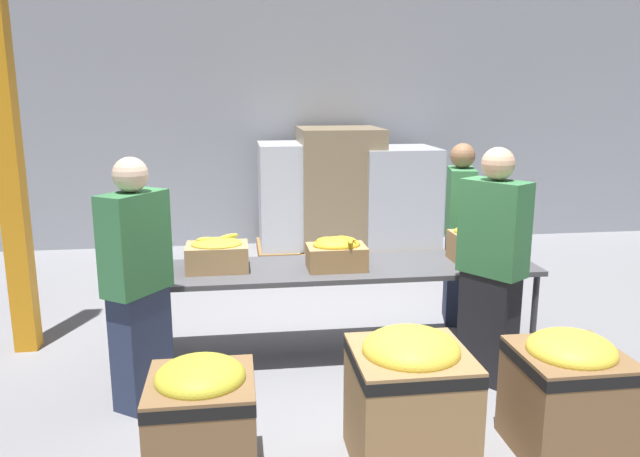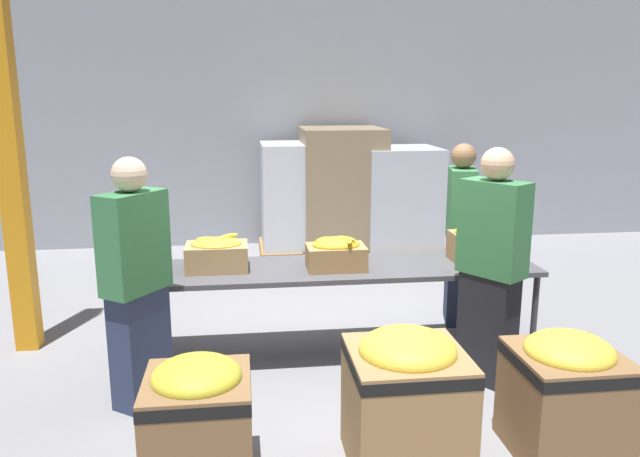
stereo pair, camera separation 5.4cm
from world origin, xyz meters
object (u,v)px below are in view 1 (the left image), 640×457
Objects in this scene: volunteer_1 at (492,268)px; pallet_stack_0 at (397,202)px; pallet_stack_2 at (339,192)px; donation_bin_1 at (409,395)px; volunteer_2 at (459,235)px; banana_box_2 at (476,242)px; support_pillar at (3,108)px; donation_bin_2 at (567,390)px; banana_box_1 at (337,253)px; banana_box_0 at (217,254)px; pallet_stack_1 at (295,200)px; volunteer_0 at (138,286)px; sorting_table at (344,271)px; donation_bin_0 at (202,418)px.

volunteer_1 reaches higher than pallet_stack_0.
pallet_stack_0 is 0.78m from pallet_stack_2.
pallet_stack_2 is (0.40, 4.84, 0.38)m from donation_bin_1.
volunteer_2 is 1.19× the size of pallet_stack_0.
pallet_stack_0 is at bearing -168.01° from volunteer_2.
volunteer_1 is 2.11× the size of donation_bin_1.
banana_box_2 is 0.11× the size of support_pillar.
donation_bin_2 is at bearing -29.22° from support_pillar.
support_pillar is (-2.55, 0.54, 1.12)m from banana_box_1.
banana_box_1 is (0.93, -0.10, -0.00)m from banana_box_0.
support_pillar is 3.96m from pallet_stack_1.
donation_bin_1 is 1.09× the size of donation_bin_2.
pallet_stack_1 is (2.53, 2.76, -1.28)m from support_pillar.
volunteer_0 is 4.38m from pallet_stack_2.
banana_box_0 is 0.34× the size of pallet_stack_0.
volunteer_2 is at bearing 87.10° from donation_bin_2.
pallet_stack_0 is (2.78, 3.78, -0.16)m from volunteer_0.
volunteer_0 is (-1.52, -0.64, 0.15)m from sorting_table.
volunteer_2 is (1.17, 0.60, 0.12)m from sorting_table.
volunteer_2 reaches higher than pallet_stack_2.
volunteer_0 is at bearing 149.45° from donation_bin_1.
donation_bin_2 is at bearing 150.60° from volunteer_1.
sorting_table is 1.95m from donation_bin_0.
volunteer_1 reaches higher than banana_box_1.
donation_bin_1 is 0.50× the size of pallet_stack_2.
donation_bin_2 is 0.52× the size of pallet_stack_1.
donation_bin_2 is (-0.11, -2.19, -0.43)m from volunteer_2.
banana_box_0 is 0.12× the size of support_pillar.
banana_box_2 reaches higher than donation_bin_1.
volunteer_0 is 0.98× the size of volunteer_1.
banana_box_0 is at bearing 178.48° from sorting_table.
donation_bin_2 reaches higher than donation_bin_0.
sorting_table is 1.02m from banana_box_0.
donation_bin_0 is at bearing 180.00° from donation_bin_2.
banana_box_1 is 0.27× the size of volunteer_2.
volunteer_2 is 2.48m from donation_bin_1.
volunteer_0 is 2.27× the size of donation_bin_2.
pallet_stack_2 reaches higher than pallet_stack_1.
volunteer_1 reaches higher than banana_box_2.
support_pillar is at bearing -132.50° from pallet_stack_1.
support_pillar reaches higher than donation_bin_2.
banana_box_2 is at bearing -45.98° from volunteer_1.
pallet_stack_0 is at bearing 67.40° from banana_box_1.
pallet_stack_2 reaches higher than pallet_stack_0.
banana_box_1 is at bearing -112.60° from pallet_stack_0.
banana_box_1 is at bearing 126.80° from donation_bin_2.
volunteer_0 is (-0.51, -0.67, -0.03)m from banana_box_0.
pallet_stack_1 is at bearing -178.62° from pallet_stack_2.
sorting_table is 3.28m from pallet_stack_2.
banana_box_2 is (1.19, 0.11, 0.02)m from banana_box_1.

